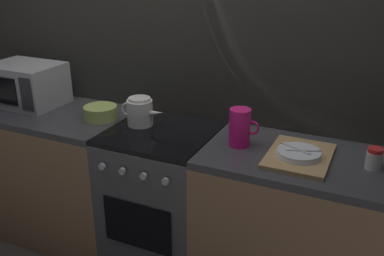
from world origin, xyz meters
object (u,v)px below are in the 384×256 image
stove_unit (164,199)px  spice_jar (374,159)px  pitcher (240,128)px  dish_pile (299,155)px  microwave (27,84)px  mixing_bowl (101,113)px  kettle (140,112)px

stove_unit → spice_jar: (1.12, 0.01, 0.50)m
pitcher → dish_pile: (0.32, -0.02, -0.08)m
microwave → mixing_bowl: size_ratio=2.30×
stove_unit → spice_jar: size_ratio=8.57×
stove_unit → microwave: size_ratio=1.96×
kettle → pitcher: (0.62, -0.03, 0.02)m
microwave → kettle: (0.88, -0.02, -0.05)m
microwave → kettle: bearing=-1.0°
microwave → kettle: 0.88m
stove_unit → kettle: size_ratio=3.16×
pitcher → stove_unit: bearing=180.0°
kettle → spice_jar: (1.28, -0.02, -0.03)m
kettle → pitcher: bearing=-3.1°
microwave → pitcher: bearing=-1.9°
kettle → spice_jar: 1.28m
stove_unit → spice_jar: 1.23m
microwave → spice_jar: size_ratio=4.38×
spice_jar → dish_pile: bearing=-174.0°
microwave → kettle: microwave is taller
mixing_bowl → kettle: bearing=3.7°
dish_pile → pitcher: bearing=175.6°
kettle → stove_unit: bearing=-11.9°
spice_jar → mixing_bowl: bearing=179.8°
dish_pile → stove_unit: bearing=178.2°
pitcher → dish_pile: 0.33m
microwave → dish_pile: (1.82, -0.07, -0.12)m
stove_unit → spice_jar: bearing=0.5°
microwave → spice_jar: bearing=-1.0°
mixing_bowl → dish_pile: bearing=-1.9°
mixing_bowl → pitcher: bearing=-1.0°
stove_unit → pitcher: size_ratio=4.50×
stove_unit → pitcher: 0.72m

